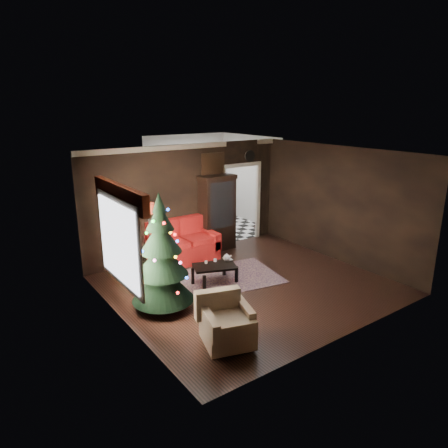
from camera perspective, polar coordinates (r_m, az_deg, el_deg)
floor at (r=8.83m, az=3.41°, el=-8.53°), size 5.50×5.50×0.00m
ceiling at (r=8.07m, az=3.75°, el=9.83°), size 5.50×5.50×0.00m
wall_back at (r=10.34m, az=-5.14°, el=3.37°), size 5.50×0.00×5.50m
wall_front at (r=6.68m, az=17.14°, el=-4.64°), size 5.50×0.00×5.50m
wall_left at (r=7.03m, az=-14.23°, el=-3.37°), size 0.00×5.50×5.50m
wall_right at (r=10.24m, az=15.68°, el=2.69°), size 0.00×5.50×5.50m
doorway at (r=11.35m, az=2.34°, el=2.77°), size 1.10×0.10×2.10m
left_window at (r=7.20m, az=-14.55°, el=-2.49°), size 0.05×1.60×1.40m
valance at (r=7.02m, az=-14.42°, el=3.98°), size 0.12×2.10×0.35m
kitchen_floor at (r=12.80m, az=-1.80°, el=-0.51°), size 3.00×3.00×0.00m
kitchen_window at (r=13.63m, az=-5.27°, el=7.79°), size 0.70×0.06×0.70m
rug at (r=9.18m, az=0.54°, el=-7.47°), size 2.48×1.99×0.01m
loveseat at (r=10.02m, az=-5.68°, el=-2.43°), size 1.70×0.90×1.00m
curio_cabinet at (r=10.65m, az=-0.96°, el=1.32°), size 0.90×0.45×1.90m
floor_lamp at (r=9.20m, az=-10.33°, el=-2.18°), size 0.29×0.29×1.67m
christmas_tree at (r=7.57m, az=-8.76°, el=-4.42°), size 1.41×1.41×2.23m
armchair at (r=6.58m, az=0.48°, el=-13.23°), size 0.98×0.98×0.81m
coffee_table at (r=8.81m, az=-1.32°, el=-7.03°), size 1.03×0.82×0.40m
teapot at (r=8.94m, az=0.37°, el=-4.71°), size 0.23×0.23×0.17m
cup_a at (r=8.85m, az=-2.53°, el=-5.34°), size 0.08×0.08×0.05m
cup_b at (r=8.94m, az=-1.25°, el=-5.09°), size 0.08×0.08×0.06m
book at (r=9.00m, az=0.05°, el=-4.38°), size 0.16×0.05×0.22m
wall_clock at (r=11.23m, az=3.61°, el=9.50°), size 0.32×0.32×0.06m
painting at (r=10.54m, az=-1.57°, el=8.37°), size 0.62×0.05×0.52m
kitchen_counter at (r=13.66m, az=-4.60°, el=2.48°), size 1.80×0.60×0.90m
kitchen_table at (r=12.30m, az=-2.21°, el=0.59°), size 0.70×0.70×0.75m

